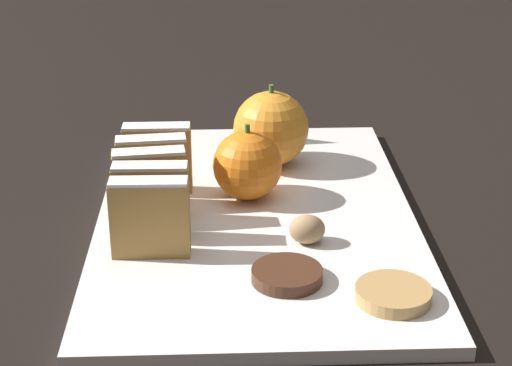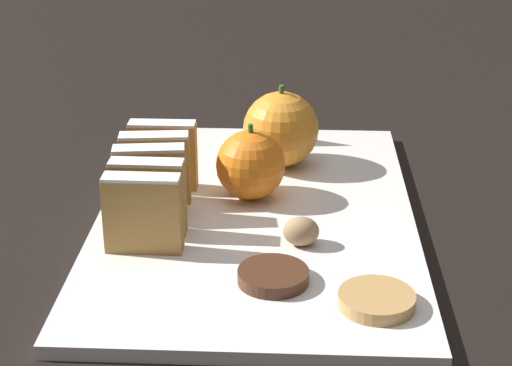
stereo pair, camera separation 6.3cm
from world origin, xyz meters
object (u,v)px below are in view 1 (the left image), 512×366
chocolate_cookie (287,275)px  orange_near (271,129)px  orange_far (247,165)px  walnut (307,229)px

chocolate_cookie → orange_near: bearing=89.9°
orange_far → orange_near: bearing=72.0°
orange_far → walnut: 0.11m
walnut → chocolate_cookie: (-0.02, -0.07, -0.01)m
orange_near → walnut: bearing=-83.1°
orange_near → walnut: size_ratio=2.78×
orange_far → chocolate_cookie: orange_far is taller
chocolate_cookie → walnut: bearing=71.2°
orange_far → walnut: (0.05, -0.10, -0.02)m
walnut → chocolate_cookie: walnut is taller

